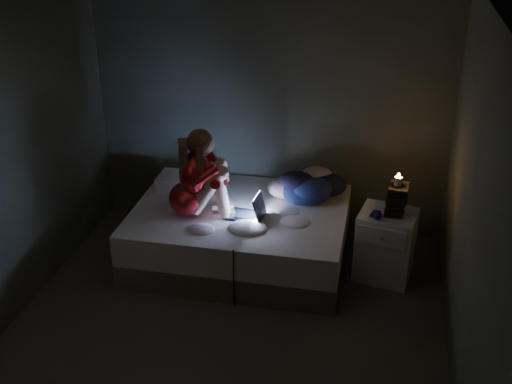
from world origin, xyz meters
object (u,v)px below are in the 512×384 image
(laptop, at_px, (244,204))
(phone, at_px, (376,215))
(woman, at_px, (186,174))
(candle, at_px, (398,179))
(bed, at_px, (240,234))
(nightstand, at_px, (386,245))

(laptop, xyz_separation_m, phone, (1.21, 0.05, -0.01))
(woman, height_order, candle, woman)
(bed, height_order, phone, phone)
(bed, bearing_deg, laptop, -63.70)
(laptop, bearing_deg, bed, 121.76)
(woman, bearing_deg, phone, -14.34)
(candle, relative_size, phone, 0.57)
(nightstand, bearing_deg, bed, -169.94)
(woman, height_order, phone, woman)
(bed, height_order, nightstand, nightstand)
(woman, height_order, nightstand, woman)
(candle, bearing_deg, laptop, -174.49)
(bed, height_order, woman, woman)
(bed, relative_size, woman, 2.35)
(bed, distance_m, candle, 1.61)
(nightstand, height_order, phone, phone)
(woman, relative_size, nightstand, 1.28)
(candle, xyz_separation_m, phone, (-0.16, -0.08, -0.34))
(laptop, bearing_deg, nightstand, 10.69)
(woman, bearing_deg, nightstand, -12.38)
(bed, relative_size, candle, 25.10)
(bed, bearing_deg, woman, -153.33)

